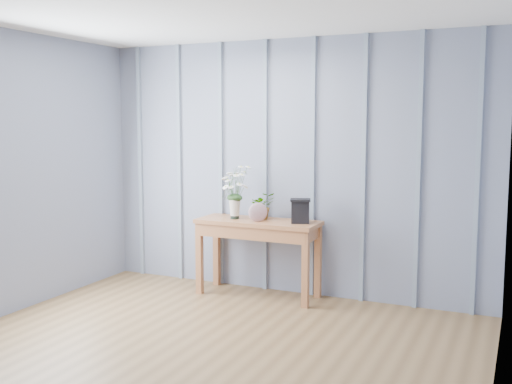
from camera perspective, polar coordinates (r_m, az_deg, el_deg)
The scene contains 7 objects.
ground at distance 4.23m, azimuth -8.57°, elevation -17.08°, with size 4.50×4.50×0.00m, color brown.
room_shell at distance 4.67m, azimuth -2.81°, elevation 10.23°, with size 4.00×4.50×2.50m.
sideboard at distance 5.83m, azimuth 0.20°, elevation -3.80°, with size 1.20×0.45×0.75m.
daisy_vase at distance 5.85m, azimuth -2.05°, elevation 0.71°, with size 0.38×0.29×0.54m.
spider_plant at distance 5.84m, azimuth 0.63°, elevation -1.32°, with size 0.24×0.21×0.27m, color #1A3917.
felt_disc_vessel at distance 5.70m, azimuth 0.18°, elevation -1.93°, with size 0.18×0.05×0.18m, color #834461.
carved_box at distance 5.63m, azimuth 4.24°, elevation -1.79°, with size 0.23×0.20×0.23m.
Camera 1 is at (2.12, -3.24, 1.70)m, focal length 42.00 mm.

